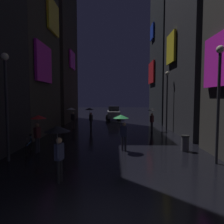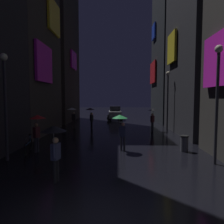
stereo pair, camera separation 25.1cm
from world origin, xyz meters
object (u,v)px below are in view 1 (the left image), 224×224
bicycle_parked_at_storefront (29,146)px  pedestrian_foreground_right_black (58,138)px  pedestrian_midstreet_centre_clear (72,112)px  streetlamp_right_near (219,91)px  pedestrian_foreground_left_black (152,113)px  streetlamp_right_far (167,94)px  car_distant (114,113)px  streetlamp_left_near (6,94)px  pedestrian_midstreet_left_black (90,112)px  trash_bin (185,143)px  pedestrian_far_right_red (38,123)px  pedestrian_near_crossing_green (122,122)px

bicycle_parked_at_storefront → pedestrian_foreground_right_black: bearing=-55.1°
pedestrian_midstreet_centre_clear → streetlamp_right_near: (9.10, -10.61, 1.76)m
pedestrian_foreground_right_black → pedestrian_foreground_left_black: bearing=64.4°
streetlamp_right_far → car_distant: bearing=116.4°
streetlamp_right_far → streetlamp_left_near: streetlamp_right_far is taller
pedestrian_midstreet_centre_clear → pedestrian_foreground_left_black: bearing=-10.2°
pedestrian_midstreet_left_black → streetlamp_left_near: size_ratio=0.41×
pedestrian_midstreet_centre_clear → streetlamp_right_far: size_ratio=0.39×
streetlamp_right_near → streetlamp_left_near: 10.00m
pedestrian_midstreet_left_black → trash_bin: size_ratio=2.28×
pedestrian_midstreet_left_black → bicycle_parked_at_storefront: pedestrian_midstreet_left_black is taller
pedestrian_foreground_left_black → streetlamp_right_far: size_ratio=0.39×
car_distant → pedestrian_far_right_red: bearing=-103.7°
pedestrian_far_right_red → streetlamp_right_near: (9.13, -1.88, 1.76)m
pedestrian_midstreet_centre_clear → streetlamp_right_far: (9.10, -1.51, 1.76)m
streetlamp_right_far → streetlamp_left_near: 13.35m
pedestrian_midstreet_centre_clear → bicycle_parked_at_storefront: size_ratio=1.18×
bicycle_parked_at_storefront → streetlamp_left_near: bearing=-105.3°
streetlamp_right_far → streetlamp_right_near: streetlamp_right_far is taller
pedestrian_foreground_right_black → pedestrian_midstreet_centre_clear: 13.13m
streetlamp_left_near → pedestrian_midstreet_centre_clear: bearing=85.0°
pedestrian_foreground_left_black → streetlamp_left_near: (-8.71, -8.95, 1.62)m
bicycle_parked_at_storefront → car_distant: bearing=75.0°
pedestrian_foreground_right_black → trash_bin: bearing=36.5°
pedestrian_far_right_red → bicycle_parked_at_storefront: size_ratio=1.18×
pedestrian_midstreet_centre_clear → streetlamp_left_near: 10.52m
bicycle_parked_at_storefront → trash_bin: 8.92m
pedestrian_midstreet_left_black → pedestrian_near_crossing_green: 8.35m
pedestrian_midstreet_centre_clear → pedestrian_near_crossing_green: same height
pedestrian_foreground_right_black → pedestrian_midstreet_left_black: 12.42m
bicycle_parked_at_storefront → streetlamp_right_far: (9.60, 7.39, 3.04)m
pedestrian_near_crossing_green → car_distant: pedestrian_near_crossing_green is taller
pedestrian_near_crossing_green → streetlamp_right_near: (4.37, -2.24, 1.76)m
pedestrian_foreground_left_black → pedestrian_foreground_right_black: bearing=-115.6°
bicycle_parked_at_storefront → car_distant: (4.66, 17.36, 0.54)m
bicycle_parked_at_storefront → streetlamp_right_far: streetlamp_right_far is taller
car_distant → pedestrian_near_crossing_green: bearing=-88.0°
pedestrian_foreground_right_black → streetlamp_right_far: size_ratio=0.39×
pedestrian_midstreet_left_black → trash_bin: 10.30m
pedestrian_midstreet_centre_clear → trash_bin: (8.40, -8.41, -1.20)m
pedestrian_near_crossing_green → streetlamp_right_near: size_ratio=0.39×
car_distant → trash_bin: size_ratio=4.51×
bicycle_parked_at_storefront → streetlamp_right_near: (9.60, -1.70, 3.04)m
car_distant → streetlamp_right_far: (4.95, -9.96, 2.50)m
pedestrian_near_crossing_green → pedestrian_midstreet_left_black: bearing=109.8°
pedestrian_foreground_left_black → car_distant: (-3.66, 9.86, -0.74)m
car_distant → streetlamp_right_near: bearing=-75.4°
streetlamp_left_near → pedestrian_near_crossing_green: bearing=19.5°
pedestrian_far_right_red → trash_bin: 8.52m
pedestrian_near_crossing_green → trash_bin: size_ratio=2.28×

